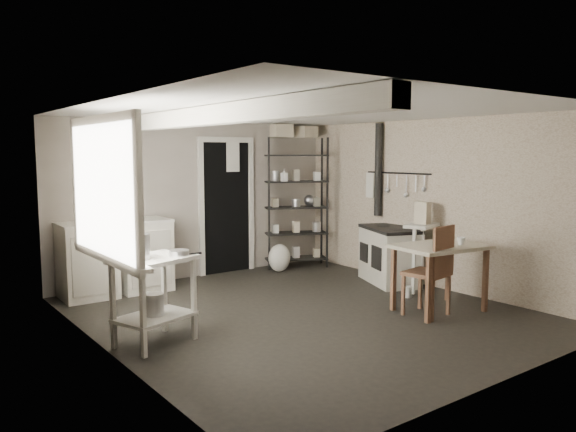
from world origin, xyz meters
TOP-DOWN VIEW (x-y plane):
  - floor at (0.00, 0.00)m, footprint 5.00×5.00m
  - ceiling at (0.00, 0.00)m, footprint 5.00×5.00m
  - wall_back at (0.00, 2.50)m, footprint 4.50×0.02m
  - wall_front at (0.00, -2.50)m, footprint 4.50×0.02m
  - wall_left at (-2.25, 0.00)m, footprint 0.02×5.00m
  - wall_right at (2.25, 0.00)m, footprint 0.02×5.00m
  - window at (-2.22, 0.20)m, footprint 0.12×1.76m
  - doorway at (0.45, 2.47)m, footprint 0.96×0.10m
  - ceiling_beam at (-1.20, 0.00)m, footprint 0.18×5.00m
  - wallpaper_panel at (2.24, 0.00)m, footprint 0.01×5.00m
  - utensil_rail at (2.19, 0.60)m, footprint 0.06×1.20m
  - prep_table at (-1.80, 0.04)m, footprint 0.87×0.73m
  - stockpot at (-1.97, 0.05)m, footprint 0.31×0.31m
  - saucepan at (-1.57, -0.04)m, footprint 0.23×0.23m
  - bucket at (-1.81, 0.04)m, footprint 0.20×0.20m
  - base_cabinets at (-1.41, 2.18)m, footprint 1.48×0.66m
  - mixing_bowl at (-1.33, 2.13)m, footprint 0.28×0.28m
  - counter_cup at (-1.72, 2.02)m, footprint 0.13×0.13m
  - shelf_rack at (1.57, 2.18)m, footprint 1.06×0.76m
  - shelf_jar at (1.30, 2.14)m, footprint 0.11×0.11m
  - storage_box_a at (1.32, 2.23)m, footprint 0.34×0.31m
  - storage_box_b at (1.78, 2.19)m, footprint 0.28×0.26m
  - stove at (1.92, 0.46)m, footprint 0.90×1.14m
  - stovepipe at (2.16, 0.95)m, footprint 0.15×0.15m
  - side_ledge at (1.95, -0.08)m, footprint 0.66×0.49m
  - oats_box at (1.94, -0.10)m, footprint 0.13×0.20m
  - work_table at (1.32, -0.88)m, footprint 1.11×0.84m
  - table_cup at (1.50, -1.02)m, footprint 0.10×0.10m
  - chair at (1.06, -0.90)m, footprint 0.50×0.51m
  - flour_sack at (1.12, 2.02)m, footprint 0.42×0.38m
  - floor_crock at (1.51, -0.24)m, footprint 0.14×0.14m

SIDE VIEW (x-z plane):
  - floor at x=0.00m, z-range 0.00..0.00m
  - floor_crock at x=1.51m, z-range 0.00..0.15m
  - flour_sack at x=1.12m, z-range 0.02..0.46m
  - work_table at x=1.32m, z-range -0.01..0.77m
  - bucket at x=-1.81m, z-range 0.27..0.50m
  - prep_table at x=-1.80m, z-range -0.02..0.82m
  - side_ledge at x=1.95m, z-range -0.02..0.88m
  - stove at x=1.92m, z-range 0.04..0.84m
  - base_cabinets at x=-1.41m, z-range -0.02..0.94m
  - chair at x=1.06m, z-range -0.03..1.00m
  - table_cup at x=1.50m, z-range 0.76..0.85m
  - saucepan at x=-1.57m, z-range 0.80..0.90m
  - stockpot at x=-1.97m, z-range 0.80..1.08m
  - shelf_rack at x=1.57m, z-range -0.09..1.99m
  - mixing_bowl at x=-1.33m, z-range 0.92..0.99m
  - counter_cup at x=-1.72m, z-range 0.92..1.01m
  - doorway at x=0.45m, z-range -0.04..2.04m
  - oats_box at x=1.94m, z-range 0.86..1.16m
  - wall_back at x=0.00m, z-range 0.00..2.30m
  - wall_front at x=0.00m, z-range 0.00..2.30m
  - wall_left at x=-2.25m, z-range 0.00..2.30m
  - wall_right at x=2.25m, z-range 0.00..2.30m
  - wallpaper_panel at x=2.24m, z-range 0.00..2.30m
  - shelf_jar at x=1.30m, z-range 1.27..1.47m
  - window at x=-2.22m, z-range 0.86..2.14m
  - utensil_rail at x=2.19m, z-range 1.33..1.77m
  - stovepipe at x=2.16m, z-range 0.87..2.31m
  - storage_box_b at x=1.78m, z-range 1.90..2.08m
  - storage_box_a at x=1.32m, z-range 1.91..2.11m
  - ceiling_beam at x=-1.20m, z-range 2.11..2.29m
  - ceiling at x=0.00m, z-range 2.30..2.30m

